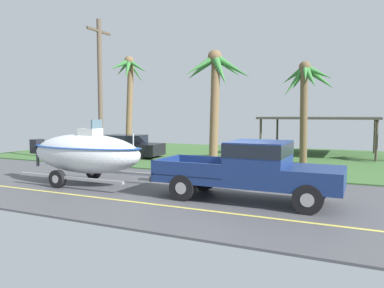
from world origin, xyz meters
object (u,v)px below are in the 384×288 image
Objects in this scene: palm_tree_mid at (129,83)px; carport_awning at (320,119)px; pickup_truck_towing at (258,168)px; utility_pole at (100,90)px; palm_tree_near_left at (216,81)px; palm_tree_far_left at (306,87)px; boat_on_trailer at (85,153)px; parked_sedan_near at (126,146)px.

carport_awning is at bearing 11.13° from palm_tree_mid.
utility_pole is (-9.70, 4.76, 2.88)m from pickup_truck_towing.
pickup_truck_towing is at bearing -42.50° from palm_tree_mid.
carport_awning is 8.95m from palm_tree_near_left.
palm_tree_far_left reaches higher than pickup_truck_towing.
boat_on_trailer is 7.57m from palm_tree_near_left.
palm_tree_mid is (-8.74, 5.20, 0.65)m from palm_tree_near_left.
pickup_truck_towing is 13.08m from parked_sedan_near.
palm_tree_near_left is (2.74, 6.35, 3.07)m from boat_on_trailer.
boat_on_trailer is (-6.60, -0.00, 0.16)m from pickup_truck_towing.
parked_sedan_near is at bearing -58.39° from palm_tree_mid.
palm_tree_mid is (-12.86, -2.53, 2.53)m from carport_awning.
boat_on_trailer reaches higher than pickup_truck_towing.
boat_on_trailer is 1.02× the size of palm_tree_near_left.
boat_on_trailer is 0.85× the size of carport_awning.
pickup_truck_towing is 0.86× the size of palm_tree_mid.
palm_tree_near_left reaches higher than palm_tree_far_left.
palm_tree_far_left is (-0.18, -4.99, 1.69)m from carport_awning.
utility_pole is at bearing 123.09° from boat_on_trailer.
pickup_truck_towing is at bearing 0.00° from boat_on_trailer.
parked_sedan_near is 7.61m from palm_tree_near_left.
palm_tree_far_left is (10.46, 1.14, 3.37)m from parked_sedan_near.
palm_tree_near_left is at bearing 66.63° from boat_on_trailer.
palm_tree_far_left is at bearing -92.12° from carport_awning.
palm_tree_near_left is (-3.85, 6.35, 3.22)m from pickup_truck_towing.
boat_on_trailer is 6.31m from utility_pole.
pickup_truck_towing is 1.09× the size of palm_tree_far_left.
palm_tree_near_left is at bearing 15.15° from utility_pole.
boat_on_trailer is at bearing -64.52° from parked_sedan_near.
carport_awning is 1.02× the size of palm_tree_mid.
carport_awning is at bearing 87.88° from palm_tree_far_left.
carport_awning is 1.20× the size of palm_tree_near_left.
utility_pole is at bearing -156.15° from palm_tree_far_left.
palm_tree_near_left is 4.79m from palm_tree_far_left.
palm_tree_far_left is at bearing 53.72° from boat_on_trailer.
palm_tree_near_left is at bearing -145.12° from palm_tree_far_left.
utility_pole is at bearing -66.86° from palm_tree_mid.
palm_tree_far_left is at bearing 34.88° from palm_tree_near_left.
palm_tree_near_left is at bearing -30.72° from palm_tree_mid.
carport_awning is 5.27m from palm_tree_far_left.
pickup_truck_towing is 1.31× the size of parked_sedan_near.
carport_awning is (6.86, 14.08, 1.18)m from boat_on_trailer.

